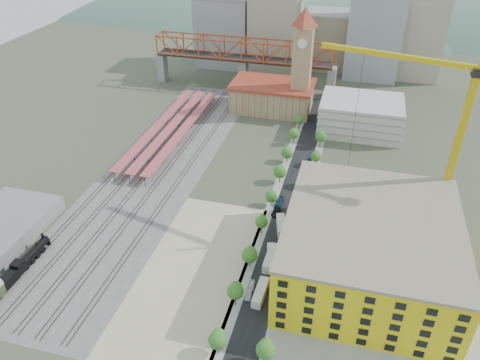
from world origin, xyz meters
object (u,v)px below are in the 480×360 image
(construction_building, at_px, (369,248))
(locomotive, at_px, (26,260))
(site_trailer_a, at_px, (260,293))
(site_trailer_c, at_px, (272,256))
(tower_crane, at_px, (449,117))
(site_trailer_d, at_px, (281,225))
(clock_tower, at_px, (303,53))
(site_trailer_b, at_px, (271,258))
(car_0, at_px, (251,285))

(construction_building, xyz_separation_m, locomotive, (-92.00, -21.12, -7.37))
(site_trailer_a, relative_size, site_trailer_c, 1.06)
(tower_crane, bearing_deg, locomotive, -156.16)
(locomotive, xyz_separation_m, tower_crane, (108.33, 47.88, 35.33))
(construction_building, height_order, locomotive, construction_building)
(site_trailer_a, xyz_separation_m, site_trailer_d, (0.00, 29.07, 0.00))
(construction_building, height_order, tower_crane, tower_crane)
(clock_tower, distance_m, site_trailer_b, 105.92)
(site_trailer_c, bearing_deg, tower_crane, 19.88)
(clock_tower, height_order, construction_building, clock_tower)
(construction_building, bearing_deg, site_trailer_a, -149.35)
(clock_tower, height_order, site_trailer_d, clock_tower)
(tower_crane, relative_size, site_trailer_a, 6.37)
(site_trailer_a, bearing_deg, construction_building, 32.94)
(construction_building, relative_size, car_0, 12.73)
(site_trailer_d, bearing_deg, car_0, -110.29)
(car_0, bearing_deg, site_trailer_a, -46.15)
(construction_building, distance_m, site_trailer_c, 27.27)
(site_trailer_b, bearing_deg, clock_tower, 95.37)
(site_trailer_b, bearing_deg, site_trailer_a, -89.12)
(locomotive, bearing_deg, car_0, 7.48)
(site_trailer_b, bearing_deg, site_trailer_c, 90.88)
(locomotive, relative_size, site_trailer_c, 2.43)
(tower_crane, height_order, site_trailer_a, tower_crane)
(site_trailer_c, bearing_deg, site_trailer_d, 76.77)
(construction_building, bearing_deg, clock_tower, 108.78)
(site_trailer_a, bearing_deg, car_0, 141.91)
(car_0, bearing_deg, construction_building, 18.14)
(tower_crane, distance_m, site_trailer_d, 57.13)
(site_trailer_c, bearing_deg, site_trailer_b, -103.23)
(clock_tower, height_order, site_trailer_c, clock_tower)
(clock_tower, bearing_deg, construction_building, -71.22)
(site_trailer_b, xyz_separation_m, car_0, (-3.00, -10.81, -0.75))
(clock_tower, bearing_deg, car_0, -87.46)
(clock_tower, xyz_separation_m, site_trailer_b, (8.00, -102.04, -27.27))
(site_trailer_d, height_order, car_0, site_trailer_d)
(locomotive, distance_m, car_0, 63.55)
(clock_tower, height_order, car_0, clock_tower)
(site_trailer_a, bearing_deg, site_trailer_d, 92.29)
(tower_crane, bearing_deg, clock_tower, 124.50)
(site_trailer_b, bearing_deg, site_trailer_d, 90.88)
(construction_building, xyz_separation_m, car_0, (-29.00, -12.85, -8.73))
(construction_building, relative_size, tower_crane, 0.84)
(construction_building, xyz_separation_m, site_trailer_a, (-26.00, -15.40, -8.11))
(tower_crane, distance_m, site_trailer_a, 69.79)
(construction_building, distance_m, car_0, 32.90)
(clock_tower, distance_m, site_trailer_c, 104.82)
(locomotive, bearing_deg, site_trailer_c, 17.08)
(site_trailer_b, bearing_deg, construction_building, 5.38)
(locomotive, xyz_separation_m, car_0, (63.00, 8.27, -1.36))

